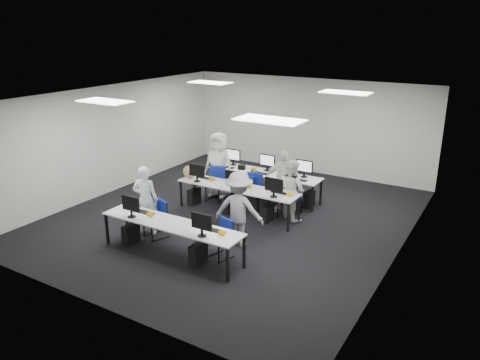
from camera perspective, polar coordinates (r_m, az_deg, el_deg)
The scene contains 23 objects.
room at distance 11.21m, azimuth -0.85°, elevation 2.60°, with size 9.00×9.02×3.00m.
ceiling_panels at distance 10.90m, azimuth -0.89°, elevation 10.13°, with size 5.20×4.60×0.02m.
desk_front at distance 9.65m, azimuth -8.40°, elevation -5.47°, with size 3.20×0.70×0.73m.
desk_mid at distance 11.62m, azimuth -0.32°, elevation -1.06°, with size 3.20×0.70×0.73m.
desk_back at distance 12.77m, azimuth 2.95°, elevation 0.74°, with size 3.20×0.70×0.73m.
equipment_front at distance 9.88m, azimuth -9.25°, elevation -6.97°, with size 2.51×0.41×1.19m.
equipment_mid at distance 11.81m, azimuth -1.15°, elevation -2.40°, with size 2.91×0.41×1.19m.
equipment_back at distance 12.81m, azimuth 3.72°, elevation -0.75°, with size 2.91×0.41×1.19m.
chair_0 at distance 10.70m, azimuth -10.15°, elevation -5.51°, with size 0.54×0.57×0.84m.
chair_1 at distance 9.66m, azimuth -2.36°, elevation -8.01°, with size 0.50×0.53×0.81m.
chair_2 at distance 12.75m, azimuth -3.01°, elevation -1.26°, with size 0.49×0.52×0.84m.
chair_3 at distance 12.21m, azimuth 1.59°, elevation -2.08°, with size 0.54×0.57×0.89m.
chair_4 at distance 11.77m, azimuth 5.73°, elevation -2.99°, with size 0.55×0.57×0.87m.
chair_5 at distance 12.95m, azimuth -2.47°, elevation -0.80°, with size 0.59×0.62×0.94m.
chair_6 at distance 12.47m, azimuth 1.09°, elevation -1.75°, with size 0.49×0.51×0.82m.
chair_7 at distance 11.87m, azimuth 6.15°, elevation -2.89°, with size 0.51×0.53×0.83m.
handbag at distance 12.30m, azimuth -6.20°, elevation 0.99°, with size 0.40×0.25×0.33m, color tan.
student_0 at distance 10.74m, azimuth -11.43°, elevation -2.42°, with size 0.58×0.38×1.60m, color white.
student_1 at distance 11.42m, azimuth 6.31°, elevation -1.17°, with size 0.73×0.57×1.50m, color white.
student_2 at distance 12.84m, azimuth -2.58°, elevation 1.87°, with size 0.88×0.57×1.80m, color white.
student_3 at distance 11.86m, azimuth 5.20°, elevation -0.10°, with size 0.94×0.39×1.60m, color white.
photographer at distance 9.93m, azimuth -0.14°, elevation -3.61°, with size 1.07×0.62×1.66m, color gray.
dslr_camera at distance 9.80m, azimuth 0.21°, elevation 1.57°, with size 0.14×0.18×0.10m, color black.
Camera 1 is at (5.70, -9.16, 4.56)m, focal length 35.00 mm.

